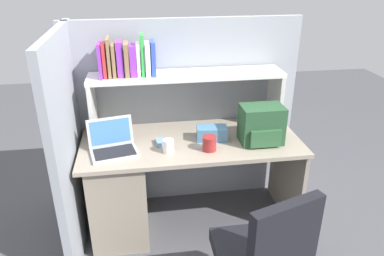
# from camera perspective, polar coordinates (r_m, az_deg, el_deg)

# --- Properties ---
(ground_plane) EXTENTS (8.00, 8.00, 0.00)m
(ground_plane) POSITION_cam_1_polar(r_m,az_deg,el_deg) (3.11, -0.14, -13.98)
(ground_plane) COLOR #4C4C51
(desk) EXTENTS (1.60, 0.70, 0.73)m
(desk) POSITION_cam_1_polar(r_m,az_deg,el_deg) (2.85, -7.99, -8.24)
(desk) COLOR gray
(desk) RESTS_ON ground_plane
(cubicle_partition_rear) EXTENTS (1.84, 0.05, 1.55)m
(cubicle_partition_rear) POSITION_cam_1_polar(r_m,az_deg,el_deg) (3.04, -1.22, 2.07)
(cubicle_partition_rear) COLOR gray
(cubicle_partition_rear) RESTS_ON ground_plane
(cubicle_partition_left) EXTENTS (0.05, 1.06, 1.55)m
(cubicle_partition_left) POSITION_cam_1_polar(r_m,az_deg,el_deg) (2.67, -18.35, -2.61)
(cubicle_partition_left) COLOR gray
(cubicle_partition_left) RESTS_ON ground_plane
(overhead_hutch) EXTENTS (1.44, 0.28, 0.45)m
(overhead_hutch) POSITION_cam_1_polar(r_m,az_deg,el_deg) (2.76, -0.79, 6.53)
(overhead_hutch) COLOR beige
(overhead_hutch) RESTS_ON desk
(reference_books_on_shelf) EXTENTS (0.39, 0.19, 0.29)m
(reference_books_on_shelf) POSITION_cam_1_polar(r_m,az_deg,el_deg) (2.68, -9.91, 10.48)
(reference_books_on_shelf) COLOR purple
(reference_books_on_shelf) RESTS_ON overhead_hutch
(laptop) EXTENTS (0.36, 0.31, 0.22)m
(laptop) POSITION_cam_1_polar(r_m,az_deg,el_deg) (2.59, -12.14, -2.56)
(laptop) COLOR #B7BABF
(laptop) RESTS_ON desk
(backpack) EXTENTS (0.30, 0.22, 0.27)m
(backpack) POSITION_cam_1_polar(r_m,az_deg,el_deg) (2.68, 10.71, 0.44)
(backpack) COLOR #264C2D
(backpack) RESTS_ON desk
(computer_mouse) EXTENTS (0.07, 0.11, 0.03)m
(computer_mouse) POSITION_cam_1_polar(r_m,az_deg,el_deg) (2.66, -4.91, -2.18)
(computer_mouse) COLOR #7299C6
(computer_mouse) RESTS_ON desk
(paper_cup) EXTENTS (0.08, 0.08, 0.09)m
(paper_cup) POSITION_cam_1_polar(r_m,az_deg,el_deg) (2.53, -3.68, -2.80)
(paper_cup) COLOR white
(paper_cup) RESTS_ON desk
(tissue_box) EXTENTS (0.23, 0.14, 0.10)m
(tissue_box) POSITION_cam_1_polar(r_m,az_deg,el_deg) (2.71, 3.09, -0.80)
(tissue_box) COLOR teal
(tissue_box) RESTS_ON desk
(snack_canister) EXTENTS (0.10, 0.10, 0.10)m
(snack_canister) POSITION_cam_1_polar(r_m,az_deg,el_deg) (2.55, 2.70, -2.40)
(snack_canister) COLOR maroon
(snack_canister) RESTS_ON desk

